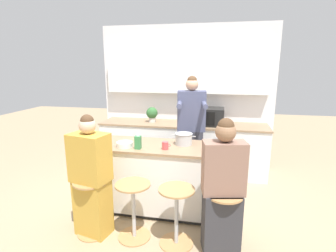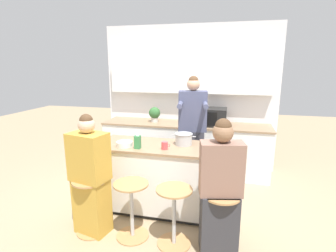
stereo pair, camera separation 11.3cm
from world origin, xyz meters
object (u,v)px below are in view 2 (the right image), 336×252
Objects in this scene: kitchen_island at (167,178)px; microwave at (211,117)px; bar_stool_center_left at (132,206)px; person_seated_near at (220,194)px; fruit_bowl at (125,144)px; person_cooking at (192,136)px; bar_stool_leftmost at (91,202)px; potted_plant at (155,114)px; bar_stool_rightmost at (221,219)px; bar_stool_center_right at (174,213)px; juice_carton at (138,142)px; person_wrapped_blanket at (90,178)px; cooking_pot at (184,139)px; coffee_cup_near at (165,145)px.

microwave is (0.46, 1.38, 0.60)m from kitchen_island.
bar_stool_center_left is 0.46× the size of person_seated_near.
person_seated_near is 1.39m from fruit_bowl.
person_cooking reaches higher than kitchen_island.
potted_plant is (0.17, 2.12, 0.69)m from bar_stool_leftmost.
bar_stool_leftmost is 1.00× the size of bar_stool_rightmost.
kitchen_island is 1.65m from potted_plant.
bar_stool_center_right is 2.39× the size of potted_plant.
juice_carton reaches higher than bar_stool_center_right.
bar_stool_leftmost is 0.47× the size of person_wrapped_blanket.
cooking_pot is at bearing 39.39° from bar_stool_leftmost.
bar_stool_center_left is at bearing 166.88° from person_seated_near.
kitchen_island is 5.86× the size of cooking_pot.
microwave is at bearing 70.85° from bar_stool_center_left.
potted_plant reaches higher than juice_carton.
person_seated_near reaches higher than coffee_cup_near.
microwave is (0.79, 1.58, 0.06)m from juice_carton.
kitchen_island is 0.84m from person_cooking.
juice_carton is at bearing 140.22° from bar_stool_center_right.
bar_stool_rightmost is 2.09× the size of cooking_pot.
bar_stool_center_left is 1.09m from cooking_pot.
bar_stool_leftmost is at bearing -144.60° from coffee_cup_near.
cooking_pot is (-0.03, -0.59, 0.11)m from person_cooking.
person_cooking is 1.47m from person_seated_near.
person_wrapped_blanket is 2.15m from potted_plant.
potted_plant is at bearing 177.89° from microwave.
fruit_bowl is at bearing -160.75° from cooking_pot.
cooking_pot is at bearing -100.44° from person_cooking.
bar_stool_center_left is at bearing -109.15° from microwave.
bar_stool_center_right is (1.00, 0.01, 0.00)m from bar_stool_leftmost.
bar_stool_center_right is 2.19m from microwave.
microwave is (0.99, 1.55, 0.11)m from fruit_bowl.
coffee_cup_near is at bearing -86.23° from kitchen_island.
person_cooking reaches higher than cooking_pot.
bar_stool_center_right is (0.50, -0.02, 0.00)m from bar_stool_center_left.
person_wrapped_blanket is at bearing 167.66° from person_seated_near.
coffee_cup_near is at bearing 8.19° from juice_carton.
microwave reaches higher than coffee_cup_near.
bar_stool_leftmost is 0.90m from juice_carton.
coffee_cup_near reaches higher than bar_stool_center_left.
bar_stool_leftmost is 1.50m from bar_stool_rightmost.
kitchen_island is 1.58m from microwave.
bar_stool_center_left is at bearing -121.03° from cooking_pot.
fruit_bowl is 0.21m from juice_carton.
bar_stool_leftmost is at bearing -140.61° from cooking_pot.
microwave is at bearing 78.87° from cooking_pot.
bar_stool_center_left is at bearing 14.33° from person_wrapped_blanket.
microwave is at bearing 73.61° from coffee_cup_near.
person_seated_near is at bearing -0.78° from bar_stool_center_left.
person_cooking is at bearing 87.13° from cooking_pot.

